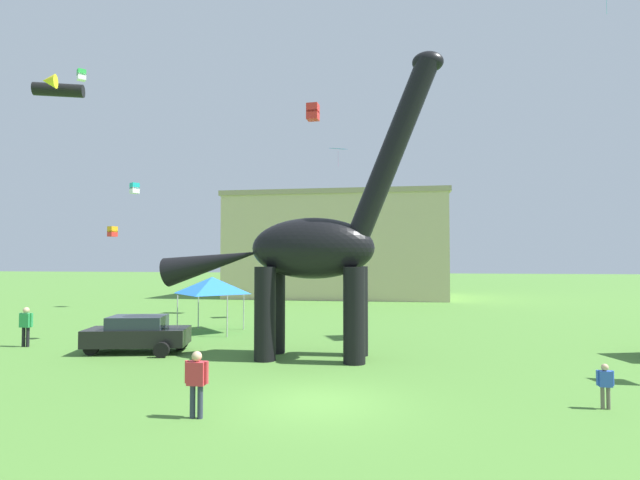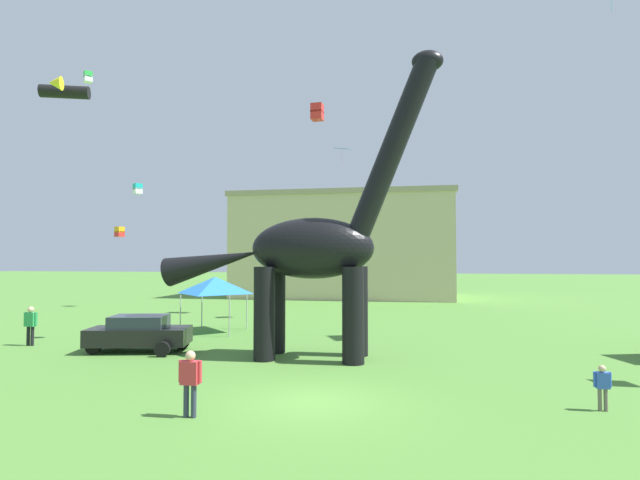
% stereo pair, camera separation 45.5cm
% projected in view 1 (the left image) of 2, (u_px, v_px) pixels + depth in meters
% --- Properties ---
extents(ground_plane, '(240.00, 240.00, 0.00)m').
position_uv_depth(ground_plane, '(318.00, 402.00, 13.80)').
color(ground_plane, '#4C7F33').
extents(dinosaur_sculpture, '(11.70, 2.48, 12.23)m').
position_uv_depth(dinosaur_sculpture, '(311.00, 248.00, 20.03)').
color(dinosaur_sculpture, black).
rests_on(dinosaur_sculpture, ground_plane).
extents(parked_sedan_left, '(4.48, 2.63, 1.55)m').
position_uv_depth(parked_sedan_left, '(137.00, 333.00, 21.03)').
color(parked_sedan_left, black).
rests_on(parked_sedan_left, ground_plane).
extents(person_vendor_side, '(0.45, 0.20, 1.20)m').
position_uv_depth(person_vendor_side, '(605.00, 382.00, 13.14)').
color(person_vendor_side, '#6B6056').
rests_on(person_vendor_side, ground_plane).
extents(person_watching_child, '(0.67, 0.30, 1.79)m').
position_uv_depth(person_watching_child, '(26.00, 323.00, 22.38)').
color(person_watching_child, black).
rests_on(person_watching_child, ground_plane).
extents(person_near_flyer, '(0.63, 0.28, 1.67)m').
position_uv_depth(person_near_flyer, '(197.00, 378.00, 12.40)').
color(person_near_flyer, '#2D3347').
rests_on(person_near_flyer, ground_plane).
extents(festival_canopy_tent, '(3.15, 3.15, 3.00)m').
position_uv_depth(festival_canopy_tent, '(212.00, 285.00, 26.73)').
color(festival_canopy_tent, '#B2B2B7').
rests_on(festival_canopy_tent, ground_plane).
extents(kite_mid_left, '(2.91, 2.79, 0.82)m').
position_uv_depth(kite_mid_left, '(57.00, 88.00, 29.39)').
color(kite_mid_left, black).
extents(kite_near_high, '(0.76, 0.76, 0.84)m').
position_uv_depth(kite_near_high, '(112.00, 232.00, 40.46)').
color(kite_near_high, orange).
extents(kite_high_right, '(0.87, 0.87, 1.16)m').
position_uv_depth(kite_high_right, '(313.00, 112.00, 35.29)').
color(kite_high_right, red).
extents(kite_high_left, '(0.50, 0.50, 0.51)m').
position_uv_depth(kite_high_left, '(135.00, 188.00, 24.20)').
color(kite_high_left, '#19B2B7').
extents(kite_apex, '(0.74, 0.74, 0.75)m').
position_uv_depth(kite_apex, '(81.00, 75.00, 34.63)').
color(kite_apex, green).
extents(kite_far_right, '(1.31, 1.20, 1.31)m').
position_uv_depth(kite_far_right, '(338.00, 149.00, 32.71)').
color(kite_far_right, '#287AE5').
extents(background_building_block, '(22.30, 12.12, 10.68)m').
position_uv_depth(background_building_block, '(338.00, 246.00, 52.45)').
color(background_building_block, '#CCB78E').
rests_on(background_building_block, ground_plane).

